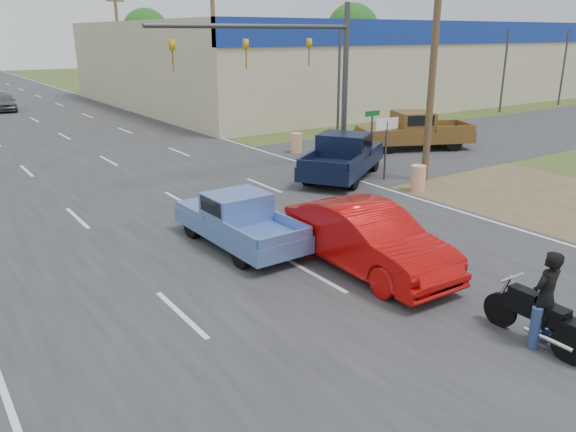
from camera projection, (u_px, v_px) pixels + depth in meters
main_road at (35, 120)px, 38.94m from camera, size 15.00×180.00×0.02m
cross_road at (158, 188)px, 21.78m from camera, size 120.00×10.00×0.02m
dirt_verge at (510, 190)px, 21.51m from camera, size 8.00×18.00×0.01m
big_box_store at (376, 59)px, 55.23m from camera, size 50.00×28.10×6.60m
utility_pole_1 at (435, 45)px, 21.39m from camera, size 2.00×0.28×10.00m
utility_pole_2 at (214, 40)px, 35.43m from camera, size 2.00×0.28×10.00m
utility_pole_3 at (119, 38)px, 49.47m from camera, size 2.00×0.28×10.00m
tree_3 at (352, 30)px, 90.29m from camera, size 8.40×8.40×10.40m
tree_5 at (146, 32)px, 96.31m from camera, size 7.98×7.98×9.88m
barrel_0 at (418, 178)px, 21.29m from camera, size 0.56×0.56×1.00m
barrel_1 at (296, 143)px, 28.14m from camera, size 0.56×0.56×1.00m
lane_sign at (386, 134)px, 22.52m from camera, size 1.20×0.08×2.52m
street_name_sign at (372, 134)px, 24.11m from camera, size 0.80×0.08×2.61m
signal_mast at (295, 58)px, 22.67m from camera, size 9.12×0.40×7.00m
red_convertible at (368, 239)px, 14.05m from camera, size 1.90×5.12×1.67m
motorcycle at (545, 322)px, 10.66m from camera, size 0.71×2.30×1.17m
rider at (545, 302)px, 10.59m from camera, size 0.69×0.46×1.85m
blue_pickup at (237, 219)px, 15.78m from camera, size 1.87×4.65×1.53m
navy_pickup at (344, 155)px, 23.25m from camera, size 5.81×4.81×1.84m
brown_pickup at (412, 130)px, 28.92m from camera, size 6.22×4.43×1.93m
distant_car_grey at (4, 102)px, 43.20m from camera, size 2.01×4.11×1.35m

